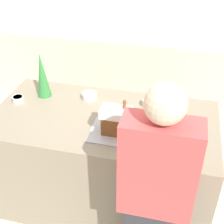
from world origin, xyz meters
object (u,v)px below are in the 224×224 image
Objects in this scene: baking_tray at (116,132)px; person at (155,200)px; gingerbread_house at (116,120)px; decorative_tree at (42,75)px; candy_bowl_near_tray_left at (150,103)px; candy_bowl_far_left at (157,122)px; candy_bowl_behind_tray at (89,96)px; mug at (168,142)px; candy_bowl_far_right at (18,99)px.

baking_tray is 0.23× the size of person.
decorative_tree is (-0.72, 0.38, 0.08)m from gingerbread_house.
decorative_tree reaches higher than candy_bowl_near_tray_left.
candy_bowl_behind_tray is at bearing 158.20° from candy_bowl_far_left.
baking_tray is 4.12× the size of mug.
baking_tray is 3.04× the size of candy_bowl_behind_tray.
decorative_tree is at bearing 152.37° from baking_tray.
decorative_tree reaches higher than mug.
gingerbread_house is 0.67× the size of decorative_tree.
baking_tray is at bearing -27.63° from decorative_tree.
gingerbread_house is 2.27× the size of candy_bowl_far_left.
person is (0.35, -0.48, -0.19)m from gingerbread_house.
candy_bowl_behind_tray is 0.08× the size of person.
decorative_tree is 4.24× the size of mug.
gingerbread_house is 0.82m from decorative_tree.
person reaches higher than candy_bowl_far_left.
mug is (0.38, -0.07, 0.04)m from baking_tray.
candy_bowl_near_tray_left reaches higher than candy_bowl_far_right.
decorative_tree is at bearing 152.39° from gingerbread_house.
decorative_tree is 1.40m from person.
candy_bowl_far_left is 0.92× the size of candy_bowl_behind_tray.
candy_bowl_far_right is 0.79× the size of candy_bowl_near_tray_left.
decorative_tree is 1.03m from candy_bowl_far_left.
gingerbread_house is at bearing -147.35° from candy_bowl_far_left.
mug reaches higher than baking_tray.
candy_bowl_behind_tray is (-0.33, 0.42, -0.08)m from gingerbread_house.
person is at bearing -38.82° from decorative_tree.
decorative_tree is 0.93m from candy_bowl_near_tray_left.
candy_bowl_near_tray_left is (1.09, 0.18, 0.00)m from candy_bowl_far_right.
candy_bowl_far_left is at bearing -21.80° from candy_bowl_behind_tray.
gingerbread_house reaches higher than candy_bowl_behind_tray.
mug is at bearing 85.49° from person.
gingerbread_house is 0.93m from candy_bowl_far_right.
gingerbread_house is 0.63m from person.
candy_bowl_far_right is 1.11m from candy_bowl_near_tray_left.
candy_bowl_far_left is at bearing 32.64° from baking_tray.
mug is at bearing -22.26° from decorative_tree.
candy_bowl_near_tray_left is at bearing 2.48° from decorative_tree.
person is at bearing -53.08° from candy_bowl_behind_tray.
decorative_tree is 0.29m from candy_bowl_far_right.
mug is 0.43m from person.
mug is (0.10, -0.25, 0.02)m from candy_bowl_far_left.
candy_bowl_near_tray_left is at bearing 65.65° from baking_tray.
candy_bowl_far_left is at bearing -70.14° from candy_bowl_near_tray_left.
candy_bowl_near_tray_left is at bearing 65.68° from gingerbread_house.
baking_tray is 0.39m from mug.
baking_tray is at bearing -51.79° from candy_bowl_behind_tray.
gingerbread_house is at bearing 23.00° from baking_tray.
candy_bowl_near_tray_left is 0.52m from candy_bowl_behind_tray.
candy_bowl_far_right is (-0.90, 0.23, -0.09)m from gingerbread_house.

